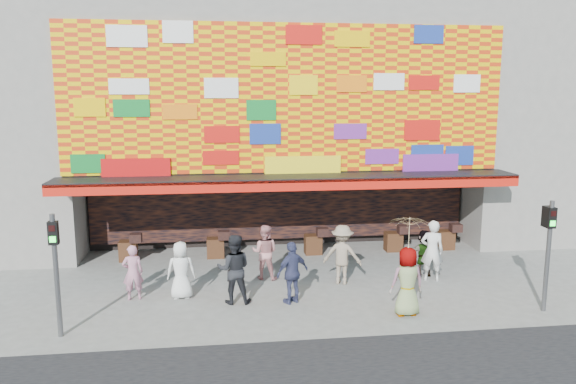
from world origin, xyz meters
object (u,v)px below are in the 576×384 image
signal_left (55,262)px  ped_a (181,270)px  ped_h (432,251)px  ped_b (133,272)px  parasol (409,235)px  ped_d (342,255)px  ped_i (265,252)px  ped_c (234,269)px  signal_right (549,243)px  ped_f (424,253)px  ped_g (407,282)px  ped_e (292,273)px

signal_left → ped_a: 3.67m
signal_left → ped_h: size_ratio=1.57×
ped_a → ped_b: bearing=-4.5°
ped_h → parasol: bearing=70.0°
signal_left → ped_d: (7.53, 2.84, -0.95)m
parasol → ped_i: bearing=135.4°
ped_c → ped_h: size_ratio=1.02×
ped_b → ped_i: ped_i is taller
ped_c → ped_d: size_ratio=1.06×
ped_i → ped_h: bearing=-171.3°
signal_right → ped_a: bearing=167.1°
ped_a → ped_f: bearing=-174.5°
parasol → ped_c: bearing=161.8°
signal_right → ped_h: 3.56m
ped_d → ped_g: size_ratio=1.00×
signal_left → ped_f: (10.25, 3.19, -1.11)m
ped_b → ped_e: ped_e is taller
ped_b → parasol: size_ratio=0.84×
signal_right → ped_i: bearing=153.5°
ped_g → ped_h: size_ratio=0.96×
ped_g → ped_f: bearing=-121.7°
ped_e → ped_i: size_ratio=1.01×
ped_e → ped_i: ped_e is taller
ped_c → ped_f: (6.04, 1.53, -0.22)m
ped_h → ped_f: bearing=-65.5°
parasol → ped_f: bearing=61.9°
ped_a → ped_b: 1.34m
signal_left → ped_b: signal_left is taller
ped_c → parasol: (4.44, -1.46, 1.20)m
ped_c → ped_f: 6.24m
ped_a → ped_g: (5.92, -2.01, 0.09)m
ped_f → ped_i: (-5.02, 0.38, 0.11)m
ped_i → ped_e: bearing=122.9°
signal_left → parasol: (8.65, 0.20, 0.31)m
ped_g → ped_d: bearing=-70.4°
ped_e → ped_h: ped_h is taller
ped_a → ped_c: ped_c is taller
ped_b → ped_d: 6.15m
parasol → ped_d: bearing=113.2°
signal_right → ped_d: size_ratio=1.64×
ped_e → ped_f: (4.44, 1.75, -0.12)m
ped_d → ped_g: 2.87m
ped_c → ped_f: ped_c is taller
parasol → signal_right: bearing=-3.1°
ped_a → ped_b: ped_a is taller
ped_h → ped_g: bearing=70.0°
signal_right → ped_c: (-8.19, 1.66, -0.89)m
ped_b → ped_d: size_ratio=0.87×
signal_left → ped_d: bearing=20.6°
ped_h → ped_b: bearing=16.5°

